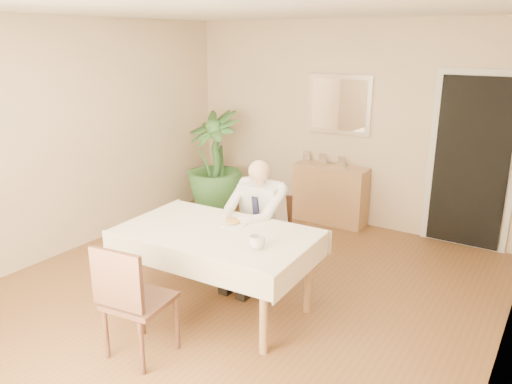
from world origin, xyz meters
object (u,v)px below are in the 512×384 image
Objects in this scene: chair_far at (269,230)px; chair_near at (131,296)px; dining_table at (217,239)px; coffee_mug at (257,242)px; potted_palm at (214,162)px; sideboard at (330,194)px; seated_man at (254,217)px.

chair_near is at bearing -98.55° from chair_far.
coffee_mug is (0.50, -0.13, 0.14)m from dining_table.
chair_near is 3.48m from potted_palm.
sideboard is 0.68× the size of potted_palm.
coffee_mug is at bearing -46.22° from potted_palm.
potted_palm is at bearing 109.67° from chair_near.
dining_table is 0.59m from seated_man.
potted_palm is at bearing 125.32° from dining_table.
chair_near is at bearing -89.59° from sideboard.
chair_near is at bearing -124.68° from coffee_mug.
seated_man is 2.27m from potted_palm.
dining_table is 0.98m from chair_near.
chair_far is 2.10m from potted_palm.
seated_man is at bearing -96.16° from chair_far.
potted_palm is at bearing 136.75° from chair_far.
dining_table is 1.87× the size of chair_near.
chair_near is 0.66× the size of potted_palm.
dining_table is 0.90m from chair_far.
chair_near is (-0.08, -0.96, -0.14)m from dining_table.
potted_palm reaches higher than seated_man.
chair_far is 0.86× the size of sideboard.
sideboard is at bearing 15.93° from potted_palm.
dining_table is at bearing 77.99° from chair_near.
dining_table is at bearing 165.71° from coffee_mug.
seated_man is at bearing -42.77° from potted_palm.
potted_palm reaches higher than chair_near.
chair_near is 0.97× the size of sideboard.
coffee_mug is (0.50, -1.00, 0.34)m from chair_far.
chair_near is at bearing -92.82° from seated_man.
chair_far is 0.67× the size of seated_man.
dining_table is 1.82× the size of sideboard.
seated_man is 0.88× the size of potted_palm.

